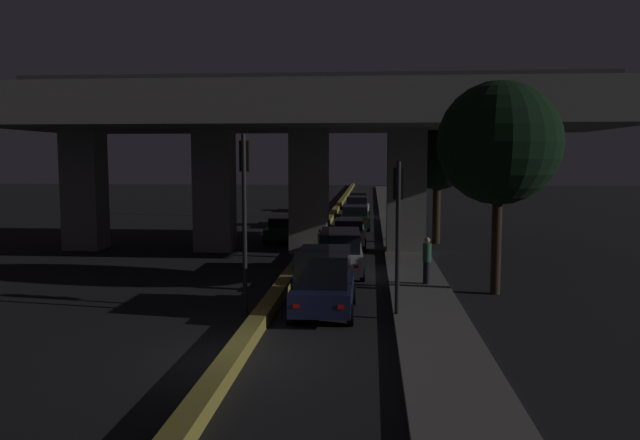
{
  "coord_description": "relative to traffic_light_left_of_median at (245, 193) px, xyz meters",
  "views": [
    {
      "loc": [
        3.25,
        -14.7,
        4.92
      ],
      "look_at": [
        -0.09,
        25.74,
        0.88
      ],
      "focal_mm": 35.0,
      "sensor_mm": 36.0,
      "label": 1
    }
  ],
  "objects": [
    {
      "name": "traffic_light_left_of_median",
      "position": [
        0.0,
        0.0,
        0.0
      ],
      "size": [
        0.3,
        0.49,
        5.66
      ],
      "color": "black",
      "rests_on": "ground_plane"
    },
    {
      "name": "motorcycle_white_filtering_mid",
      "position": [
        1.45,
        11.22,
        -3.21
      ],
      "size": [
        0.32,
        1.98,
        1.49
      ],
      "rotation": [
        0.0,
        0.0,
        1.56
      ],
      "color": "black",
      "rests_on": "ground_plane"
    },
    {
      "name": "median_divider",
      "position": [
        0.65,
        30.74,
        -3.64
      ],
      "size": [
        0.5,
        126.0,
        0.39
      ],
      "primitive_type": "cube",
      "color": "olive",
      "rests_on": "ground_plane"
    },
    {
      "name": "traffic_light_right_of_median",
      "position": [
        4.71,
        0.01,
        -0.54
      ],
      "size": [
        0.3,
        0.49,
        4.83
      ],
      "color": "black",
      "rests_on": "ground_plane"
    },
    {
      "name": "sidewalk_right",
      "position": [
        5.73,
        23.74,
        -3.75
      ],
      "size": [
        2.24,
        126.0,
        0.17
      ],
      "primitive_type": "cube",
      "color": "#5B5956",
      "rests_on": "ground_plane"
    },
    {
      "name": "roadside_tree_kerbside_mid",
      "position": [
        7.65,
        17.22,
        1.44
      ],
      "size": [
        4.39,
        4.39,
        7.51
      ],
      "color": "#2D2116",
      "rests_on": "ground_plane"
    },
    {
      "name": "car_white_third_oncoming",
      "position": [
        -1.22,
        38.59,
        -3.07
      ],
      "size": [
        2.06,
        4.03,
        1.49
      ],
      "rotation": [
        0.0,
        0.0,
        -1.61
      ],
      "color": "silver",
      "rests_on": "ground_plane"
    },
    {
      "name": "car_white_fifth",
      "position": [
        2.74,
        33.07,
        -2.93
      ],
      "size": [
        2.1,
        4.79,
        1.73
      ],
      "rotation": [
        0.0,
        0.0,
        1.55
      ],
      "color": "silver",
      "rests_on": "ground_plane"
    },
    {
      "name": "street_lamp",
      "position": [
        4.96,
        30.84,
        1.09
      ],
      "size": [
        2.3,
        0.32,
        8.36
      ],
      "color": "#2D2D30",
      "rests_on": "ground_plane"
    },
    {
      "name": "car_dark_blue_lead",
      "position": [
        2.42,
        0.37,
        -2.78
      ],
      "size": [
        1.99,
        4.01,
        2.03
      ],
      "rotation": [
        0.0,
        0.0,
        1.57
      ],
      "color": "#141938",
      "rests_on": "ground_plane"
    },
    {
      "name": "car_black_second_oncoming",
      "position": [
        -1.12,
        25.83,
        -3.11
      ],
      "size": [
        2.1,
        4.52,
        1.41
      ],
      "rotation": [
        0.0,
        0.0,
        -1.59
      ],
      "color": "black",
      "rests_on": "ground_plane"
    },
    {
      "name": "car_white_second",
      "position": [
        2.6,
        7.12,
        -2.86
      ],
      "size": [
        2.15,
        4.5,
        1.86
      ],
      "rotation": [
        0.0,
        0.0,
        1.61
      ],
      "color": "silver",
      "rests_on": "ground_plane"
    },
    {
      "name": "motorcycle_red_filtering_far",
      "position": [
        1.45,
        16.38,
        -3.24
      ],
      "size": [
        0.32,
        1.76,
        1.4
      ],
      "rotation": [
        0.0,
        0.0,
        1.57
      ],
      "color": "black",
      "rests_on": "ground_plane"
    },
    {
      "name": "roadside_tree_kerbside_near",
      "position": [
        8.41,
        3.78,
        1.6
      ],
      "size": [
        4.4,
        4.4,
        7.66
      ],
      "color": "#2D2116",
      "rests_on": "ground_plane"
    },
    {
      "name": "car_dark_green_lead_oncoming",
      "position": [
        -1.27,
        17.35,
        -3.08
      ],
      "size": [
        2.0,
        4.11,
        1.44
      ],
      "rotation": [
        0.0,
        0.0,
        -1.56
      ],
      "color": "black",
      "rests_on": "ground_plane"
    },
    {
      "name": "car_dark_green_fourth",
      "position": [
        2.8,
        24.14,
        -2.99
      ],
      "size": [
        2.07,
        4.41,
        1.63
      ],
      "rotation": [
        0.0,
        0.0,
        1.58
      ],
      "color": "black",
      "rests_on": "ground_plane"
    },
    {
      "name": "car_silver_third",
      "position": [
        2.66,
        15.57,
        -3.02
      ],
      "size": [
        1.97,
        4.76,
        1.56
      ],
      "rotation": [
        0.0,
        0.0,
        1.6
      ],
      "color": "gray",
      "rests_on": "ground_plane"
    },
    {
      "name": "pedestrian_on_sidewalk",
      "position": [
        6.02,
        4.61,
        -2.76
      ],
      "size": [
        0.33,
        0.33,
        1.78
      ],
      "color": "black",
      "rests_on": "sidewalk_right"
    },
    {
      "name": "car_dark_green_sixth",
      "position": [
        2.6,
        42.0,
        -3.03
      ],
      "size": [
        2.01,
        4.54,
        1.59
      ],
      "rotation": [
        0.0,
        0.0,
        1.6
      ],
      "color": "black",
      "rests_on": "ground_plane"
    },
    {
      "name": "elevated_overpass",
      "position": [
        0.32,
        13.49,
        3.13
      ],
      "size": [
        31.22,
        11.15,
        9.29
      ],
      "color": "gray",
      "rests_on": "ground_plane"
    },
    {
      "name": "motorcycle_blue_filtering_near",
      "position": [
        1.19,
        3.46,
        -3.2
      ],
      "size": [
        0.33,
        1.91,
        1.51
      ],
      "rotation": [
        0.0,
        0.0,
        1.6
      ],
      "color": "black",
      "rests_on": "ground_plane"
    },
    {
      "name": "ground_plane",
      "position": [
        0.65,
        -4.26,
        -3.84
      ],
      "size": [
        200.0,
        200.0,
        0.0
      ],
      "primitive_type": "plane",
      "color": "black"
    }
  ]
}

